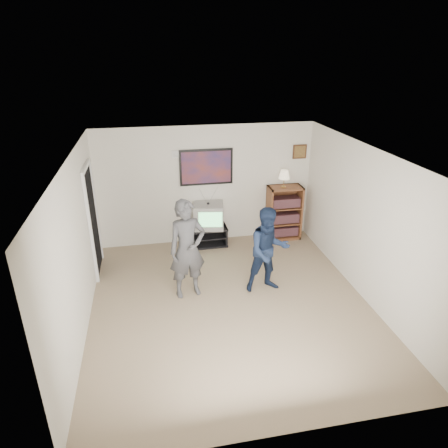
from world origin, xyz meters
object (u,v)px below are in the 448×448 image
object	(u,v)px
person_short	(268,250)
person_tall	(187,249)
media_stand	(207,236)
bookshelf	(284,213)
crt_television	(208,216)

from	to	relation	value
person_short	person_tall	bearing A→B (deg)	172.24
media_stand	person_short	distance (m)	2.12
bookshelf	person_tall	size ratio (longest dim) A/B	0.69
crt_television	person_short	world-z (taller)	person_short
person_tall	bookshelf	bearing A→B (deg)	26.10
crt_television	person_short	distance (m)	2.03
bookshelf	person_tall	distance (m)	2.95
bookshelf	person_short	world-z (taller)	person_short
media_stand	crt_television	xyz separation A→B (m)	(0.03, 0.00, 0.47)
bookshelf	person_tall	xyz separation A→B (m)	(-2.30, -1.83, 0.26)
crt_television	person_short	size ratio (longest dim) A/B	0.40
media_stand	person_tall	distance (m)	1.99
crt_television	bookshelf	size ratio (longest dim) A/B	0.52
crt_television	person_short	bearing A→B (deg)	-59.58
person_tall	person_short	xyz separation A→B (m)	(1.36, -0.12, -0.10)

